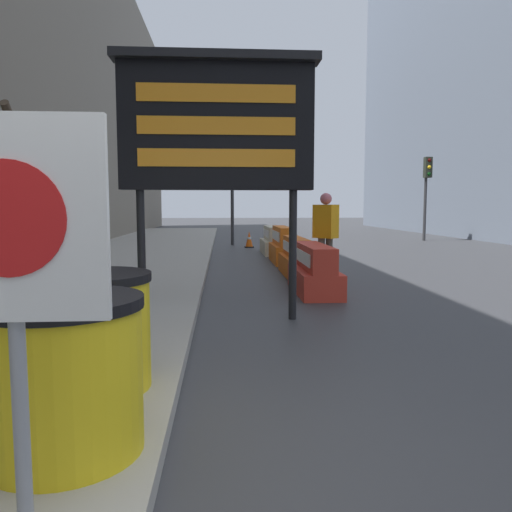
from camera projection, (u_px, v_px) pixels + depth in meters
ground_plane at (153, 509)px, 2.35m from camera, size 120.00×120.00×0.00m
barrel_drum_foreground at (64, 375)px, 2.62m from camera, size 0.84×0.84×0.83m
barrel_drum_middle at (92, 331)px, 3.55m from camera, size 0.84×0.84×0.83m
warning_sign at (11, 248)px, 1.80m from camera, size 0.70×0.08×1.63m
message_board at (217, 126)px, 6.03m from camera, size 2.47×0.36×3.23m
jersey_barrier_red_striped at (314, 272)px, 8.24m from camera, size 0.64×1.83×0.80m
jersey_barrier_orange_far at (296, 259)px, 10.33m from camera, size 0.52×1.88×0.79m
jersey_barrier_orange_near at (282, 247)px, 12.64m from camera, size 0.52×1.90×0.91m
jersey_barrier_cream at (273, 242)px, 15.07m from camera, size 0.63×2.04×0.83m
traffic_cone_near at (274, 239)px, 17.46m from camera, size 0.34×0.34×0.60m
traffic_cone_mid at (249, 240)px, 17.30m from camera, size 0.32×0.32×0.57m
traffic_light_near_curb at (232, 175)px, 18.12m from camera, size 0.28×0.44×3.51m
traffic_light_far_side at (427, 180)px, 20.55m from camera, size 0.28×0.45×3.44m
pedestrian_worker at (326, 229)px, 9.66m from camera, size 0.49×0.50×1.68m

